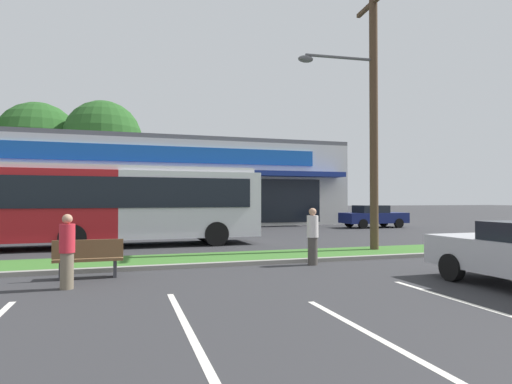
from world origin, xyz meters
name	(u,v)px	position (x,y,z in m)	size (l,w,h in m)	color
grass_median	(241,257)	(0.00, 14.00, 0.06)	(56.00, 2.20, 0.12)	#386B28
curb_lip	(252,263)	(0.00, 12.78, 0.06)	(56.00, 0.24, 0.12)	gray
parking_stripe_1	(187,328)	(-2.70, 7.18, 0.00)	(0.12, 4.80, 0.01)	silver
parking_stripe_2	(387,343)	(-0.26, 5.75, 0.00)	(0.12, 4.80, 0.01)	silver
parking_stripe_3	(479,306)	(2.46, 6.92, 0.00)	(0.12, 4.80, 0.01)	silver
storefront_building	(142,183)	(-2.14, 35.46, 3.18)	(30.17, 12.25, 6.36)	silver
tree_mid_left	(38,144)	(-11.44, 46.43, 7.31)	(7.93, 7.93, 11.29)	#473323
tree_mid	(103,139)	(-5.41, 43.65, 7.63)	(7.21, 7.21, 11.25)	#473323
utility_pole	(370,109)	(4.92, 14.27, 5.19)	(3.04, 2.40, 9.70)	#4C3826
city_bus	(101,203)	(-4.44, 19.09, 1.77)	(12.93, 2.97, 3.25)	#AD191E
bus_stop_bench	(89,258)	(-4.40, 11.90, 0.50)	(1.60, 0.45, 0.95)	brown
car_0	(373,216)	(12.70, 26.24, 0.78)	(4.42, 1.97, 1.52)	navy
car_3	(202,219)	(0.90, 26.00, 0.78)	(4.50, 1.98, 1.52)	#0C3F1E
pedestrian_near_bench	(313,236)	(1.70, 12.27, 0.84)	(0.34, 0.34, 1.66)	#47423D
pedestrian_by_pole	(67,251)	(-4.75, 10.75, 0.80)	(0.32, 0.32, 1.60)	#726651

